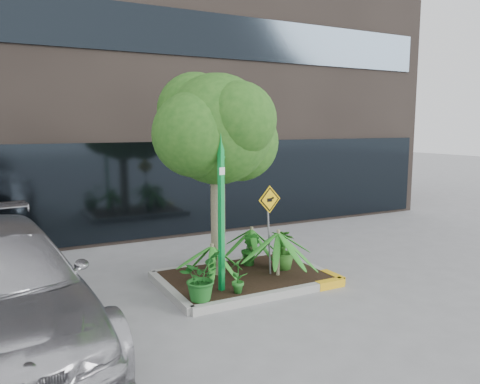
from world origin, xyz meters
name	(u,v)px	position (x,y,z in m)	size (l,w,h in m)	color
ground	(243,288)	(0.00, 0.00, 0.00)	(80.00, 80.00, 0.00)	gray
planter	(247,277)	(0.23, 0.27, 0.10)	(3.35, 2.36, 0.15)	#9E9E99
tree	(217,130)	(-0.23, 0.65, 3.06)	(2.79, 2.47, 4.18)	gray
palm_front	(278,233)	(0.78, -0.04, 1.02)	(1.05, 1.05, 1.17)	gray
palm_left	(212,246)	(-0.56, 0.20, 0.86)	(0.85, 0.85, 0.95)	gray
palm_back	(252,229)	(0.71, 0.93, 0.91)	(0.91, 0.91, 1.01)	gray
shrub_a	(200,277)	(-1.13, -0.55, 0.55)	(0.73, 0.73, 0.81)	#1A5E1E
shrub_b	(283,249)	(1.10, 0.27, 0.57)	(0.47, 0.47, 0.85)	#2F6D20
shrub_c	(238,274)	(-0.39, -0.55, 0.51)	(0.37, 0.37, 0.71)	#236E22
shrub_d	(250,249)	(0.60, 0.79, 0.52)	(0.41, 0.41, 0.74)	#1C621C
street_sign_post	(221,196)	(-0.56, -0.22, 1.89)	(1.09, 0.87, 3.05)	#0D983C
cattle_sign	(269,215)	(0.67, 0.14, 1.37)	(0.55, 0.16, 1.80)	slate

